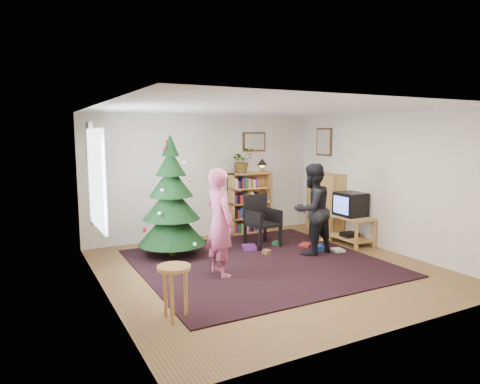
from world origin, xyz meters
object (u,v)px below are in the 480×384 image
person_standing (220,223)px  person_by_chair (312,210)px  bookshelf_right (325,203)px  christmas_tree (172,206)px  tv_stand (350,227)px  table_lamp (262,163)px  armchair (260,219)px  stool (174,278)px  picture_back (254,142)px  crt_tv (350,204)px  bookshelf_back (250,202)px  picture_right (324,142)px  potted_plant (242,161)px

person_standing → person_by_chair: person_standing is taller
bookshelf_right → christmas_tree: bearing=91.9°
christmas_tree → bookshelf_right: bearing=1.9°
tv_stand → table_lamp: bearing=118.2°
armchair → stool: size_ratio=1.52×
armchair → picture_back: bearing=58.8°
stool → person_by_chair: size_ratio=0.40×
bookshelf_right → crt_tv: (-0.12, -0.90, 0.11)m
bookshelf_right → bookshelf_back: bearing=57.8°
picture_back → picture_right: bearing=-28.7°
crt_tv → table_lamp: (-0.94, 1.76, 0.72)m
bookshelf_back → stool: (-2.92, -3.46, -0.17)m
bookshelf_right → person_standing: person_standing is taller
picture_back → person_standing: picture_back is taller
picture_right → crt_tv: bearing=-102.4°
picture_back → christmas_tree: 2.74m
potted_plant → crt_tv: bearing=-50.7°
picture_back → bookshelf_back: (-0.17, -0.14, -1.29)m
picture_right → person_by_chair: (-1.38, -1.43, -1.14)m
armchair → potted_plant: (0.19, 1.09, 1.04)m
potted_plant → stool: bearing=-128.2°
armchair → stool: 3.47m
christmas_tree → armchair: 1.75m
person_by_chair → potted_plant: bearing=-91.3°
bookshelf_back → tv_stand: bookshelf_back is taller
stool → person_standing: (1.12, 1.15, 0.32)m
picture_right → tv_stand: (-0.26, -1.17, -1.62)m
crt_tv → christmas_tree: bearing=166.8°
picture_back → christmas_tree: picture_back is taller
tv_stand → potted_plant: bearing=129.4°
armchair → person_by_chair: bearing=-68.0°
picture_right → person_by_chair: size_ratio=0.37×
picture_back → armchair: 1.96m
picture_back → person_standing: size_ratio=0.34×
crt_tv → potted_plant: bearing=129.3°
christmas_tree → stool: (-0.82, -2.48, -0.39)m
bookshelf_right → tv_stand: size_ratio=1.42×
picture_back → picture_right: picture_right is taller
picture_right → bookshelf_back: size_ratio=0.46×
bookshelf_back → bookshelf_right: same height
armchair → crt_tv: bearing=-28.8°
picture_back → stool: (-3.09, -3.59, -1.45)m
bookshelf_right → stool: bearing=121.2°
crt_tv → potted_plant: (-1.44, 1.76, 0.79)m
person_by_chair → table_lamp: 2.15m
bookshelf_right → armchair: 1.78m
table_lamp → picture_back: bearing=133.1°
stool → table_lamp: 4.83m
christmas_tree → person_standing: size_ratio=1.31×
tv_stand → bookshelf_back: bearing=125.3°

